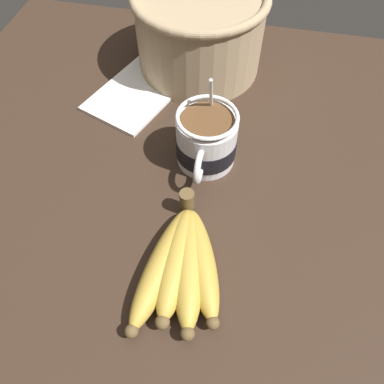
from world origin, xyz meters
The scene contains 5 objects.
table centered at (0.00, 0.00, 1.82)cm, with size 94.37×94.37×3.64cm.
coffee_mug centered at (-8.55, 0.73, 7.68)cm, with size 13.06×9.02×13.77cm.
banana_bunch centered at (10.05, 1.21, 5.47)cm, with size 19.49×12.05×4.30cm.
woven_basket centered at (-30.88, -4.76, 10.98)cm, with size 23.14×23.14×13.95cm.
napkin centered at (-20.58, -13.97, 3.94)cm, with size 20.24×17.26×0.60cm.
Camera 1 is at (28.38, 6.44, 48.24)cm, focal length 35.00 mm.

